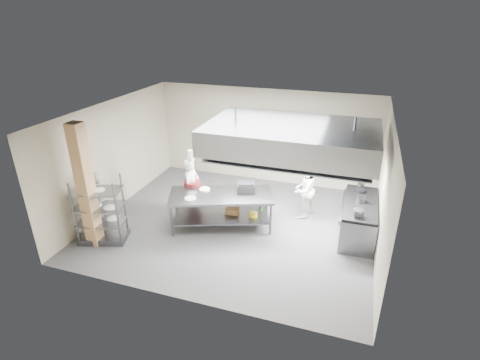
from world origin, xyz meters
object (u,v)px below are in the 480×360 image
(chef_line, at_px, (303,190))
(griddle, at_px, (246,187))
(chef_head, at_px, (192,188))
(chef_plating, at_px, (101,203))
(pass_rack, at_px, (100,210))
(cooking_range, at_px, (359,219))
(stockpot, at_px, (361,199))
(island, at_px, (222,210))

(chef_line, xyz_separation_m, griddle, (-1.36, -0.77, 0.22))
(chef_head, distance_m, chef_plating, 2.33)
(chef_head, bearing_deg, chef_line, -69.26)
(pass_rack, relative_size, cooking_range, 0.82)
(chef_line, distance_m, chef_plating, 5.17)
(chef_line, bearing_deg, pass_rack, -40.07)
(pass_rack, height_order, stockpot, pass_rack)
(island, xyz_separation_m, stockpot, (3.36, 0.70, 0.52))
(griddle, xyz_separation_m, stockpot, (2.83, 0.32, -0.04))
(griddle, bearing_deg, chef_line, 8.89)
(pass_rack, relative_size, griddle, 3.69)
(chef_plating, bearing_deg, cooking_range, 95.30)
(island, xyz_separation_m, chef_line, (1.90, 1.14, 0.35))
(cooking_range, xyz_separation_m, chef_head, (-4.34, -0.35, 0.38))
(chef_line, height_order, griddle, chef_line)
(griddle, bearing_deg, chef_head, 160.95)
(cooking_range, height_order, griddle, griddle)
(pass_rack, bearing_deg, stockpot, 3.09)
(island, bearing_deg, pass_rack, -169.16)
(pass_rack, bearing_deg, chef_line, 13.57)
(pass_rack, distance_m, chef_plating, 0.36)
(pass_rack, xyz_separation_m, chef_line, (4.40, 2.66, -0.02))
(cooking_range, bearing_deg, island, -168.59)
(chef_line, bearing_deg, stockpot, 91.87)
(island, relative_size, chef_head, 1.62)
(chef_plating, bearing_deg, chef_line, 105.12)
(island, distance_m, chef_plating, 2.99)
(chef_line, bearing_deg, chef_head, -55.41)
(island, relative_size, griddle, 5.84)
(island, xyz_separation_m, cooking_range, (3.38, 0.68, -0.04))
(chef_plating, bearing_deg, stockpot, 95.47)
(cooking_range, xyz_separation_m, stockpot, (-0.01, 0.01, 0.56))
(island, distance_m, chef_head, 1.08)
(cooking_range, xyz_separation_m, griddle, (-2.84, -0.31, 0.60))
(pass_rack, height_order, cooking_range, pass_rack)
(chef_plating, relative_size, griddle, 3.68)
(chef_line, relative_size, griddle, 3.60)
(griddle, relative_size, stockpot, 1.98)
(pass_rack, distance_m, chef_line, 5.14)
(island, height_order, cooking_range, island)
(griddle, bearing_deg, island, -165.67)
(chef_line, distance_m, griddle, 1.58)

